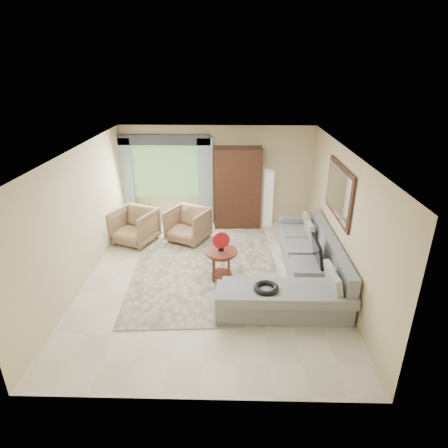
{
  "coord_description": "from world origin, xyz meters",
  "views": [
    {
      "loc": [
        0.42,
        -6.55,
        4.03
      ],
      "look_at": [
        0.25,
        0.35,
        1.05
      ],
      "focal_mm": 30.0,
      "sensor_mm": 36.0,
      "label": 1
    }
  ],
  "objects_px": {
    "coffee_table": "(221,264)",
    "floor_lamp": "(268,198)",
    "potted_plant": "(144,212)",
    "armchair_left": "(135,226)",
    "sectional_sofa": "(302,271)",
    "armoire": "(238,188)",
    "armchair_right": "(188,225)",
    "tv_screen": "(317,251)"
  },
  "relations": [
    {
      "from": "armoire",
      "to": "floor_lamp",
      "type": "xyz_separation_m",
      "value": [
        0.8,
        0.06,
        -0.3
      ]
    },
    {
      "from": "armchair_right",
      "to": "armoire",
      "type": "bearing_deg",
      "value": 64.58
    },
    {
      "from": "sectional_sofa",
      "to": "armchair_right",
      "type": "distance_m",
      "value": 3.11
    },
    {
      "from": "sectional_sofa",
      "to": "floor_lamp",
      "type": "distance_m",
      "value": 3.03
    },
    {
      "from": "sectional_sofa",
      "to": "potted_plant",
      "type": "xyz_separation_m",
      "value": [
        -3.78,
        3.03,
        0.02
      ]
    },
    {
      "from": "tv_screen",
      "to": "floor_lamp",
      "type": "xyz_separation_m",
      "value": [
        -0.7,
        2.95,
        0.03
      ]
    },
    {
      "from": "sectional_sofa",
      "to": "tv_screen",
      "type": "xyz_separation_m",
      "value": [
        0.27,
        0.01,
        0.44
      ]
    },
    {
      "from": "potted_plant",
      "to": "armoire",
      "type": "xyz_separation_m",
      "value": [
        2.55,
        -0.13,
        0.75
      ]
    },
    {
      "from": "tv_screen",
      "to": "coffee_table",
      "type": "relative_size",
      "value": 1.16
    },
    {
      "from": "armchair_left",
      "to": "floor_lamp",
      "type": "bearing_deg",
      "value": 41.9
    },
    {
      "from": "potted_plant",
      "to": "floor_lamp",
      "type": "bearing_deg",
      "value": -1.18
    },
    {
      "from": "coffee_table",
      "to": "floor_lamp",
      "type": "relative_size",
      "value": 0.43
    },
    {
      "from": "sectional_sofa",
      "to": "armoire",
      "type": "height_order",
      "value": "armoire"
    },
    {
      "from": "floor_lamp",
      "to": "armchair_left",
      "type": "bearing_deg",
      "value": -160.49
    },
    {
      "from": "sectional_sofa",
      "to": "tv_screen",
      "type": "distance_m",
      "value": 0.51
    },
    {
      "from": "tv_screen",
      "to": "potted_plant",
      "type": "height_order",
      "value": "tv_screen"
    },
    {
      "from": "armchair_left",
      "to": "armchair_right",
      "type": "height_order",
      "value": "armchair_left"
    },
    {
      "from": "sectional_sofa",
      "to": "armoire",
      "type": "bearing_deg",
      "value": 113.06
    },
    {
      "from": "coffee_table",
      "to": "potted_plant",
      "type": "distance_m",
      "value": 3.63
    },
    {
      "from": "coffee_table",
      "to": "potted_plant",
      "type": "height_order",
      "value": "coffee_table"
    },
    {
      "from": "armchair_right",
      "to": "potted_plant",
      "type": "bearing_deg",
      "value": 166.5
    },
    {
      "from": "coffee_table",
      "to": "armchair_left",
      "type": "distance_m",
      "value": 2.7
    },
    {
      "from": "sectional_sofa",
      "to": "floor_lamp",
      "type": "height_order",
      "value": "floor_lamp"
    },
    {
      "from": "armchair_left",
      "to": "armchair_right",
      "type": "bearing_deg",
      "value": 28.35
    },
    {
      "from": "tv_screen",
      "to": "armchair_left",
      "type": "bearing_deg",
      "value": 155.87
    },
    {
      "from": "armoire",
      "to": "floor_lamp",
      "type": "height_order",
      "value": "armoire"
    },
    {
      "from": "coffee_table",
      "to": "floor_lamp",
      "type": "xyz_separation_m",
      "value": [
        1.15,
        2.81,
        0.41
      ]
    },
    {
      "from": "armchair_left",
      "to": "potted_plant",
      "type": "height_order",
      "value": "armchair_left"
    },
    {
      "from": "tv_screen",
      "to": "sectional_sofa",
      "type": "bearing_deg",
      "value": -177.45
    },
    {
      "from": "armchair_left",
      "to": "potted_plant",
      "type": "relative_size",
      "value": 1.55
    },
    {
      "from": "tv_screen",
      "to": "armoire",
      "type": "xyz_separation_m",
      "value": [
        -1.5,
        2.89,
        0.33
      ]
    },
    {
      "from": "armoire",
      "to": "floor_lamp",
      "type": "relative_size",
      "value": 1.4
    },
    {
      "from": "armchair_right",
      "to": "armchair_left",
      "type": "bearing_deg",
      "value": -148.18
    },
    {
      "from": "coffee_table",
      "to": "armoire",
      "type": "distance_m",
      "value": 2.86
    },
    {
      "from": "tv_screen",
      "to": "armoire",
      "type": "distance_m",
      "value": 3.27
    },
    {
      "from": "tv_screen",
      "to": "armchair_right",
      "type": "distance_m",
      "value": 3.33
    },
    {
      "from": "armoire",
      "to": "sectional_sofa",
      "type": "bearing_deg",
      "value": -66.94
    },
    {
      "from": "coffee_table",
      "to": "armchair_right",
      "type": "distance_m",
      "value": 1.98
    },
    {
      "from": "armoire",
      "to": "floor_lamp",
      "type": "distance_m",
      "value": 0.86
    },
    {
      "from": "armchair_left",
      "to": "sectional_sofa",
      "type": "bearing_deg",
      "value": -3.4
    },
    {
      "from": "potted_plant",
      "to": "coffee_table",
      "type": "bearing_deg",
      "value": -52.59
    },
    {
      "from": "armoire",
      "to": "floor_lamp",
      "type": "bearing_deg",
      "value": 4.29
    }
  ]
}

